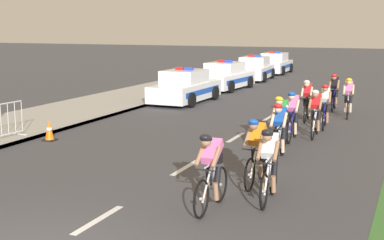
{
  "coord_description": "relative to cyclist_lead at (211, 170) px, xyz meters",
  "views": [
    {
      "loc": [
        5.2,
        -6.08,
        3.47
      ],
      "look_at": [
        -0.05,
        6.56,
        1.1
      ],
      "focal_mm": 51.56,
      "sensor_mm": 36.0,
      "label": 1
    }
  ],
  "objects": [
    {
      "name": "sidewalk_slab",
      "position": [
        -9.27,
        10.71,
        -0.73
      ],
      "size": [
        3.9,
        60.0,
        0.12
      ],
      "primitive_type": "cube",
      "color": "#A3A099",
      "rests_on": "ground"
    },
    {
      "name": "kerb_edge",
      "position": [
        -7.4,
        10.71,
        -0.72
      ],
      "size": [
        0.16,
        60.0,
        0.13
      ],
      "primitive_type": "cube",
      "color": "#9E9E99",
      "rests_on": "ground"
    },
    {
      "name": "lane_markings_centre",
      "position": [
        -1.69,
        6.73,
        -0.78
      ],
      "size": [
        0.14,
        25.6,
        0.01
      ],
      "color": "white",
      "rests_on": "ground"
    },
    {
      "name": "cyclist_lead",
      "position": [
        0.0,
        0.0,
        0.0
      ],
      "size": [
        0.42,
        1.72,
        1.56
      ],
      "color": "black",
      "rests_on": "ground"
    },
    {
      "name": "cyclist_second",
      "position": [
        0.88,
        0.88,
        0.0
      ],
      "size": [
        0.44,
        1.72,
        1.56
      ],
      "color": "black",
      "rests_on": "ground"
    },
    {
      "name": "cyclist_third",
      "position": [
        0.33,
        1.9,
        0.0
      ],
      "size": [
        0.42,
        1.72,
        1.56
      ],
      "color": "black",
      "rests_on": "ground"
    },
    {
      "name": "cyclist_fourth",
      "position": [
        0.25,
        4.37,
        0.0
      ],
      "size": [
        0.43,
        1.72,
        1.56
      ],
      "color": "black",
      "rests_on": "ground"
    },
    {
      "name": "cyclist_fifth",
      "position": [
        -0.04,
        5.72,
        0.0
      ],
      "size": [
        0.42,
        1.72,
        1.56
      ],
      "color": "black",
      "rests_on": "ground"
    },
    {
      "name": "cyclist_sixth",
      "position": [
        0.03,
        6.92,
        0.0
      ],
      "size": [
        0.42,
        1.72,
        1.56
      ],
      "color": "black",
      "rests_on": "ground"
    },
    {
      "name": "cyclist_seventh",
      "position": [
        0.6,
        9.33,
        0.0
      ],
      "size": [
        0.45,
        1.72,
        1.56
      ],
      "color": "black",
      "rests_on": "ground"
    },
    {
      "name": "cyclist_eighth",
      "position": [
        -0.24,
        10.56,
        0.0
      ],
      "size": [
        0.44,
        1.72,
        1.56
      ],
      "color": "black",
      "rests_on": "ground"
    },
    {
      "name": "cyclist_ninth",
      "position": [
        0.58,
        7.7,
        0.0
      ],
      "size": [
        0.43,
        1.72,
        1.56
      ],
      "color": "black",
      "rests_on": "ground"
    },
    {
      "name": "cyclist_tenth",
      "position": [
        0.3,
        13.48,
        0.0
      ],
      "size": [
        0.42,
        1.72,
        1.56
      ],
      "color": "black",
      "rests_on": "ground"
    },
    {
      "name": "cyclist_eleventh",
      "position": [
        1.05,
        11.93,
        0.0
      ],
      "size": [
        0.45,
        1.72,
        1.56
      ],
      "color": "black",
      "rests_on": "ground"
    },
    {
      "name": "police_car_nearest",
      "position": [
        -6.27,
        13.35,
        -0.11
      ],
      "size": [
        2.08,
        4.44,
        1.59
      ],
      "color": "silver",
      "rests_on": "ground"
    },
    {
      "name": "police_car_second",
      "position": [
        -6.27,
        18.87,
        -0.11
      ],
      "size": [
        2.25,
        4.52,
        1.59
      ],
      "color": "white",
      "rests_on": "ground"
    },
    {
      "name": "police_car_third",
      "position": [
        -6.27,
        24.56,
        -0.11
      ],
      "size": [
        2.22,
        4.51,
        1.59
      ],
      "color": "white",
      "rests_on": "ground"
    },
    {
      "name": "police_car_furthest",
      "position": [
        -6.27,
        29.74,
        -0.11
      ],
      "size": [
        2.07,
        4.43,
        1.59
      ],
      "color": "silver",
      "rests_on": "ground"
    },
    {
      "name": "traffic_cone_near",
      "position": [
        -6.77,
        4.09,
        -0.48
      ],
      "size": [
        0.36,
        0.36,
        0.64
      ],
      "color": "black",
      "rests_on": "ground"
    }
  ]
}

